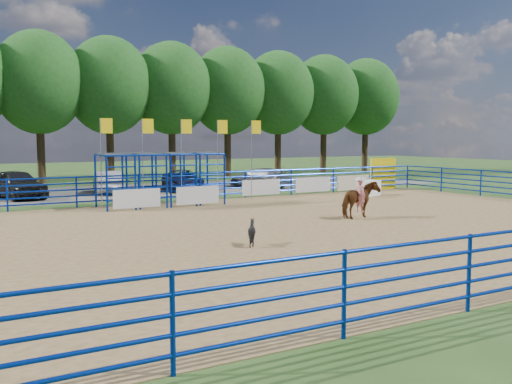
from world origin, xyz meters
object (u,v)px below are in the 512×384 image
at_px(announcer_table, 369,188).
at_px(car_b, 108,182).
at_px(car_c, 183,180).
at_px(car_d, 260,178).
at_px(calf, 252,232).
at_px(horse_and_rider, 360,198).
at_px(car_a, 17,184).

xyz_separation_m(announcer_table, car_b, (-12.46, 8.77, 0.23)).
relative_size(car_c, car_d, 1.03).
height_order(announcer_table, car_c, car_c).
xyz_separation_m(calf, car_b, (0.55, 18.47, 0.26)).
distance_m(car_c, car_d, 5.35).
height_order(horse_and_rider, car_a, horse_and_rider).
bearing_deg(car_a, horse_and_rider, -70.28).
height_order(car_a, car_b, car_a).
xyz_separation_m(car_a, car_d, (14.91, -0.48, -0.14)).
bearing_deg(calf, car_d, -47.23).
bearing_deg(calf, car_b, -18.32).
relative_size(announcer_table, calf, 1.99).
distance_m(horse_and_rider, car_a, 18.84).
xyz_separation_m(calf, car_d, (10.39, 17.57, 0.23)).
bearing_deg(horse_and_rider, announcer_table, 47.05).
height_order(car_a, car_c, car_a).
bearing_deg(horse_and_rider, car_b, 111.47).
height_order(announcer_table, car_d, car_d).
distance_m(horse_and_rider, car_d, 15.14).
xyz_separation_m(car_c, car_d, (5.34, -0.34, 0.01)).
distance_m(car_b, car_d, 9.89).
distance_m(announcer_table, horse_and_rider, 9.30).
bearing_deg(calf, horse_and_rider, -83.17).
relative_size(horse_and_rider, car_b, 0.58).
height_order(horse_and_rider, car_c, horse_and_rider).
bearing_deg(car_a, announcer_table, -42.21).
bearing_deg(car_d, horse_and_rider, 56.73).
xyz_separation_m(calf, car_a, (-4.52, 18.05, 0.37)).
xyz_separation_m(car_a, car_b, (5.07, 0.42, -0.11)).
height_order(horse_and_rider, car_d, horse_and_rider).
height_order(calf, car_c, car_c).
height_order(calf, car_b, car_b).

